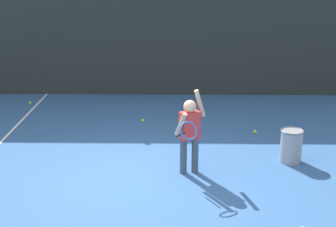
{
  "coord_description": "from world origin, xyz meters",
  "views": [
    {
      "loc": [
        0.47,
        -6.74,
        3.25
      ],
      "look_at": [
        0.34,
        0.76,
        0.85
      ],
      "focal_mm": 51.43,
      "sensor_mm": 36.0,
      "label": 1
    }
  ],
  "objects_px": {
    "tennis_player": "(190,130)",
    "tennis_ball_2": "(255,132)",
    "tennis_ball_3": "(187,129)",
    "ball_hopper": "(291,146)",
    "tennis_ball_6": "(30,103)",
    "tennis_ball_4": "(143,120)"
  },
  "relations": [
    {
      "from": "tennis_player",
      "to": "ball_hopper",
      "type": "distance_m",
      "value": 1.84
    },
    {
      "from": "tennis_ball_3",
      "to": "tennis_ball_4",
      "type": "height_order",
      "value": "same"
    },
    {
      "from": "tennis_ball_4",
      "to": "tennis_ball_6",
      "type": "xyz_separation_m",
      "value": [
        -2.75,
        1.26,
        0.0
      ]
    },
    {
      "from": "tennis_ball_6",
      "to": "ball_hopper",
      "type": "bearing_deg",
      "value": -31.61
    },
    {
      "from": "ball_hopper",
      "to": "tennis_player",
      "type": "bearing_deg",
      "value": -164.19
    },
    {
      "from": "tennis_player",
      "to": "tennis_ball_3",
      "type": "bearing_deg",
      "value": 59.43
    },
    {
      "from": "tennis_player",
      "to": "ball_hopper",
      "type": "relative_size",
      "value": 2.4
    },
    {
      "from": "tennis_player",
      "to": "tennis_ball_4",
      "type": "relative_size",
      "value": 20.46
    },
    {
      "from": "tennis_ball_2",
      "to": "tennis_ball_3",
      "type": "relative_size",
      "value": 1.0
    },
    {
      "from": "tennis_player",
      "to": "tennis_ball_3",
      "type": "distance_m",
      "value": 2.15
    },
    {
      "from": "tennis_player",
      "to": "tennis_ball_6",
      "type": "bearing_deg",
      "value": 103.49
    },
    {
      "from": "tennis_player",
      "to": "tennis_ball_2",
      "type": "bearing_deg",
      "value": 23.89
    },
    {
      "from": "tennis_player",
      "to": "tennis_ball_2",
      "type": "xyz_separation_m",
      "value": [
        1.35,
        1.87,
        -0.69
      ]
    },
    {
      "from": "tennis_ball_2",
      "to": "tennis_player",
      "type": "bearing_deg",
      "value": -125.66
    },
    {
      "from": "tennis_player",
      "to": "tennis_ball_4",
      "type": "xyz_separation_m",
      "value": [
        -0.91,
        2.53,
        -0.69
      ]
    },
    {
      "from": "tennis_ball_3",
      "to": "tennis_ball_2",
      "type": "bearing_deg",
      "value": -6.59
    },
    {
      "from": "ball_hopper",
      "to": "tennis_ball_2",
      "type": "relative_size",
      "value": 8.52
    },
    {
      "from": "tennis_ball_2",
      "to": "tennis_ball_3",
      "type": "bearing_deg",
      "value": 173.41
    },
    {
      "from": "tennis_ball_3",
      "to": "ball_hopper",
      "type": "bearing_deg",
      "value": -41.98
    },
    {
      "from": "tennis_player",
      "to": "ball_hopper",
      "type": "xyz_separation_m",
      "value": [
        1.72,
        0.49,
        -0.44
      ]
    },
    {
      "from": "tennis_ball_2",
      "to": "tennis_ball_3",
      "type": "distance_m",
      "value": 1.35
    },
    {
      "from": "tennis_ball_3",
      "to": "tennis_ball_4",
      "type": "bearing_deg",
      "value": 150.98
    }
  ]
}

